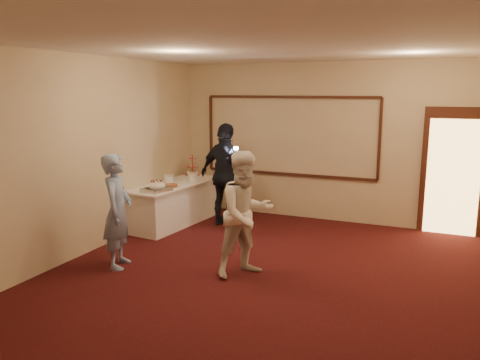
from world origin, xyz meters
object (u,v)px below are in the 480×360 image
(buffet_table, at_px, (174,203))
(plate_stack_a, at_px, (169,179))
(man, at_px, (118,211))
(woman, at_px, (246,214))
(tart, at_px, (170,186))
(guest, at_px, (226,175))
(pavlova_tray, at_px, (157,187))
(plate_stack_b, at_px, (193,177))
(cupcake_stand, at_px, (193,167))

(buffet_table, relative_size, plate_stack_a, 11.45)
(man, bearing_deg, woman, -96.43)
(tart, distance_m, guest, 1.03)
(guest, bearing_deg, tart, 49.30)
(tart, distance_m, man, 1.87)
(pavlova_tray, bearing_deg, plate_stack_b, 84.63)
(tart, bearing_deg, buffet_table, 112.10)
(plate_stack_a, height_order, guest, guest)
(cupcake_stand, relative_size, woman, 0.28)
(plate_stack_b, distance_m, man, 2.55)
(pavlova_tray, xyz_separation_m, man, (0.31, -1.47, -0.04))
(plate_stack_b, xyz_separation_m, woman, (1.97, -2.12, -0.00))
(plate_stack_a, distance_m, woman, 2.87)
(guest, bearing_deg, pavlova_tray, 61.76)
(buffet_table, xyz_separation_m, tart, (0.14, -0.35, 0.41))
(buffet_table, relative_size, guest, 1.14)
(plate_stack_b, distance_m, woman, 2.89)
(plate_stack_a, xyz_separation_m, tart, (0.23, -0.32, -0.05))
(woman, xyz_separation_m, guest, (-1.24, 2.05, 0.10))
(buffet_table, bearing_deg, guest, 16.41)
(cupcake_stand, distance_m, plate_stack_b, 0.67)
(plate_stack_b, height_order, guest, guest)
(plate_stack_a, relative_size, woman, 0.11)
(man, relative_size, guest, 0.86)
(pavlova_tray, distance_m, plate_stack_b, 1.08)
(tart, bearing_deg, cupcake_stand, 101.24)
(plate_stack_a, height_order, man, man)
(pavlova_tray, bearing_deg, woman, -26.52)
(pavlova_tray, distance_m, woman, 2.32)
(plate_stack_a, bearing_deg, guest, 16.39)
(buffet_table, distance_m, cupcake_stand, 1.08)
(plate_stack_a, xyz_separation_m, plate_stack_b, (0.30, 0.37, -0.00))
(cupcake_stand, xyz_separation_m, guest, (1.06, -0.64, 0.01))
(tart, bearing_deg, plate_stack_a, 125.83)
(plate_stack_b, bearing_deg, guest, -5.00)
(plate_stack_b, bearing_deg, woman, -46.97)
(plate_stack_a, relative_size, man, 0.12)
(cupcake_stand, bearing_deg, buffet_table, -83.15)
(plate_stack_a, relative_size, plate_stack_b, 1.01)
(cupcake_stand, height_order, woman, woman)
(pavlova_tray, bearing_deg, guest, 50.45)
(cupcake_stand, relative_size, plate_stack_a, 2.48)
(guest, bearing_deg, cupcake_stand, -20.04)
(plate_stack_a, height_order, tart, plate_stack_a)
(pavlova_tray, relative_size, woman, 0.33)
(tart, bearing_deg, plate_stack_b, 84.35)
(man, height_order, woman, woman)
(cupcake_stand, xyz_separation_m, tart, (0.25, -1.27, -0.14))
(cupcake_stand, bearing_deg, woman, -49.57)
(plate_stack_b, height_order, tart, plate_stack_b)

